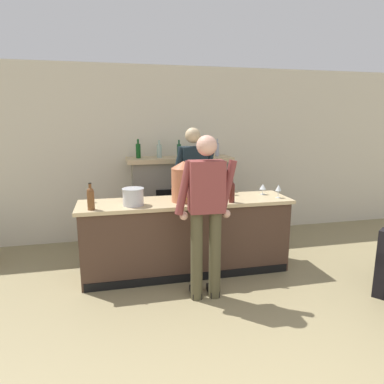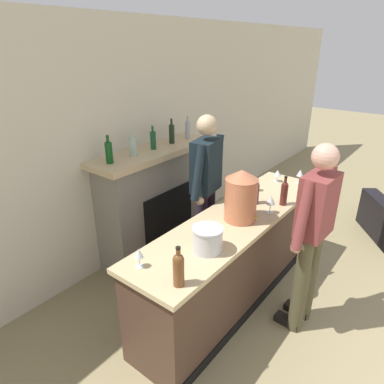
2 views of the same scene
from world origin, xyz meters
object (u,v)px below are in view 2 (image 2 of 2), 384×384
object	(u,v)px
copper_dispenser	(241,195)
wine_bottle_port_short	(255,192)
person_customer	(312,233)
wine_bottle_burgundy_dark	(179,268)
wine_glass_by_dispenser	(277,173)
wine_glass_back_row	(139,254)
wine_glass_front_right	(271,200)
wine_bottle_cabernet_heavy	(284,192)
wine_glass_front_left	(300,173)
fireplace_stone	(155,201)
person_bartender	(206,190)
ice_bucket_steel	(207,239)
wine_glass_near_bucket	(256,180)

from	to	relation	value
copper_dispenser	wine_bottle_port_short	world-z (taller)	copper_dispenser
person_customer	wine_bottle_burgundy_dark	world-z (taller)	person_customer
wine_glass_by_dispenser	wine_glass_back_row	bearing A→B (deg)	178.65
wine_glass_back_row	wine_glass_front_right	world-z (taller)	wine_glass_front_right
wine_bottle_cabernet_heavy	wine_glass_front_left	xyz separation A→B (m)	(0.66, 0.10, -0.01)
wine_bottle_cabernet_heavy	wine_bottle_burgundy_dark	world-z (taller)	wine_bottle_cabernet_heavy
fireplace_stone	wine_glass_back_row	bearing A→B (deg)	-139.78
wine_bottle_burgundy_dark	wine_glass_by_dispenser	xyz separation A→B (m)	(2.18, 0.31, -0.04)
person_bartender	wine_bottle_port_short	world-z (taller)	person_bartender
person_bartender	wine_glass_by_dispenser	size ratio (longest dim) A/B	12.63
person_bartender	ice_bucket_steel	distance (m)	1.07
copper_dispenser	wine_glass_front_left	distance (m)	1.22
wine_glass_by_dispenser	person_customer	bearing A→B (deg)	-141.46
wine_bottle_burgundy_dark	wine_glass_back_row	world-z (taller)	wine_bottle_burgundy_dark
person_customer	copper_dispenser	bearing A→B (deg)	99.03
wine_glass_back_row	fireplace_stone	bearing A→B (deg)	40.22
wine_glass_near_bucket	wine_glass_front_right	xyz separation A→B (m)	(-0.40, -0.37, 0.01)
wine_glass_back_row	copper_dispenser	bearing A→B (deg)	-10.15
wine_glass_back_row	person_customer	bearing A→B (deg)	-35.19
fireplace_stone	wine_bottle_burgundy_dark	bearing A→B (deg)	-131.19
wine_bottle_burgundy_dark	wine_glass_near_bucket	size ratio (longest dim) A/B	1.70
fireplace_stone	wine_glass_by_dispenser	world-z (taller)	fireplace_stone
fireplace_stone	person_customer	size ratio (longest dim) A/B	0.93
person_customer	ice_bucket_steel	size ratio (longest dim) A/B	6.98
wine_bottle_port_short	wine_glass_by_dispenser	bearing A→B (deg)	6.94
wine_bottle_burgundy_dark	wine_glass_front_right	xyz separation A→B (m)	(1.37, -0.00, -0.00)
wine_glass_near_bucket	wine_glass_front_left	distance (m)	0.59
wine_glass_front_right	wine_glass_by_dispenser	size ratio (longest dim) A/B	1.29
wine_bottle_burgundy_dark	wine_glass_front_right	distance (m)	1.37
person_customer	copper_dispenser	xyz separation A→B (m)	(-0.10, 0.65, 0.21)
person_bartender	wine_glass_back_row	size ratio (longest dim) A/B	11.49
wine_glass_front_left	ice_bucket_steel	bearing A→B (deg)	179.39
wine_bottle_burgundy_dark	wine_glass_front_left	size ratio (longest dim) A/B	1.77
ice_bucket_steel	wine_bottle_burgundy_dark	distance (m)	0.48
person_customer	wine_bottle_port_short	size ratio (longest dim) A/B	6.09
wine_glass_near_bucket	wine_glass_by_dispenser	size ratio (longest dim) A/B	1.24
copper_dispenser	wine_bottle_burgundy_dark	distance (m)	1.10
wine_bottle_port_short	wine_glass_front_right	world-z (taller)	wine_bottle_port_short
person_bartender	ice_bucket_steel	size ratio (longest dim) A/B	7.17
fireplace_stone	wine_glass_by_dispenser	distance (m)	1.51
person_bartender	ice_bucket_steel	bearing A→B (deg)	-143.50
wine_glass_by_dispenser	wine_glass_front_left	xyz separation A→B (m)	(0.11, -0.23, 0.02)
wine_bottle_port_short	wine_glass_back_row	xyz separation A→B (m)	(-1.50, 0.14, -0.02)
wine_glass_front_right	ice_bucket_steel	bearing A→B (deg)	173.95
ice_bucket_steel	wine_bottle_port_short	bearing A→B (deg)	7.15
fireplace_stone	ice_bucket_steel	size ratio (longest dim) A/B	6.49
fireplace_stone	copper_dispenser	xyz separation A→B (m)	(-0.20, -1.30, 0.51)
person_customer	wine_glass_by_dispenser	world-z (taller)	person_customer
wine_bottle_port_short	copper_dispenser	bearing A→B (deg)	-171.56
wine_glass_near_bucket	wine_glass_front_right	bearing A→B (deg)	-137.26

